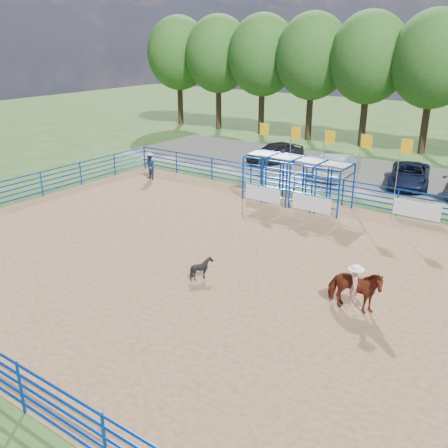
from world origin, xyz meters
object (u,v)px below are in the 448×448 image
(calf, at_px, (202,268))
(car_b, at_px, (338,165))
(car_c, at_px, (410,175))
(spectator_cowboy, at_px, (150,166))
(car_a, at_px, (275,152))
(horse_and_rider, at_px, (354,288))

(calf, bearing_deg, car_b, -16.60)
(car_b, bearing_deg, calf, 91.44)
(car_c, bearing_deg, car_b, 174.48)
(spectator_cowboy, xyz_separation_m, car_a, (4.35, 8.78, -0.11))
(horse_and_rider, height_order, car_a, horse_and_rider)
(horse_and_rider, relative_size, car_b, 0.47)
(horse_and_rider, distance_m, car_a, 21.35)
(horse_and_rider, bearing_deg, car_c, 100.01)
(car_c, bearing_deg, spectator_cowboy, -162.50)
(horse_and_rider, bearing_deg, spectator_cowboy, 154.20)
(car_c, bearing_deg, car_a, 164.63)
(calf, xyz_separation_m, car_b, (-1.79, 17.13, 0.37))
(calf, height_order, car_a, car_a)
(car_a, distance_m, car_c, 9.88)
(calf, relative_size, car_a, 0.19)
(car_a, bearing_deg, car_b, 9.77)
(horse_and_rider, xyz_separation_m, car_b, (-7.47, 16.07, -0.07))
(horse_and_rider, distance_m, calf, 5.80)
(horse_and_rider, bearing_deg, car_a, 126.88)
(car_b, bearing_deg, car_a, -15.20)
(spectator_cowboy, xyz_separation_m, car_c, (14.22, 8.37, -0.19))
(spectator_cowboy, distance_m, car_c, 16.50)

